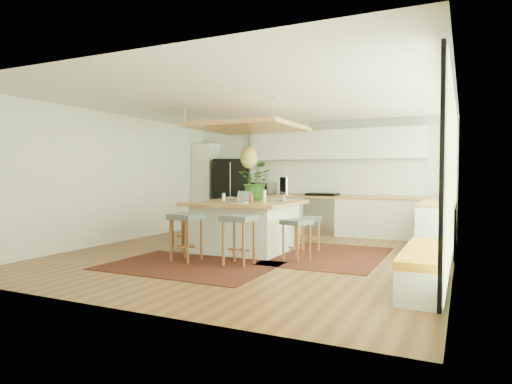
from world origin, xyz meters
The scene contains 36 objects.
floor centered at (0.00, 0.00, 0.00)m, with size 7.00×7.00×0.00m, color #5A3319.
ceiling centered at (0.00, 0.00, 2.70)m, with size 7.00×7.00×0.00m, color white.
wall_back centered at (0.00, 3.50, 1.35)m, with size 6.50×6.50×0.00m, color silver.
wall_front centered at (0.00, -3.50, 1.35)m, with size 6.50×6.50×0.00m, color silver.
wall_left centered at (-3.25, 0.00, 1.35)m, with size 7.00×7.00×0.00m, color silver.
wall_right centered at (3.25, 0.00, 1.35)m, with size 7.00×7.00×0.00m, color silver.
window_wall centered at (3.22, 0.00, 1.40)m, with size 0.10×6.20×2.60m, color black, non-canonical shape.
pantry centered at (-2.95, 3.18, 1.12)m, with size 0.55×0.60×2.25m, color silver.
back_counter_base centered at (0.55, 3.18, 0.44)m, with size 4.20×0.60×0.88m, color silver.
back_counter_top centered at (0.55, 3.18, 0.90)m, with size 4.24×0.64×0.05m, color #A06C38.
backsplash centered at (0.55, 3.48, 1.35)m, with size 4.20×0.02×0.80m, color white.
upper_cabinets centered at (0.55, 3.32, 2.15)m, with size 4.20×0.34×0.70m, color silver.
range centered at (0.30, 3.18, 0.50)m, with size 0.76×0.62×1.00m, color #A5A5AA, non-canonical shape.
right_counter_base centered at (2.93, 2.00, 0.44)m, with size 0.60×2.50×0.88m, color silver.
right_counter_top centered at (2.93, 2.00, 0.90)m, with size 0.64×2.54×0.05m, color #A06C38.
window_bench centered at (2.95, -1.20, 0.25)m, with size 0.52×2.00×0.50m, color silver, non-canonical shape.
ceiling_panel centered at (-0.30, 0.40, 2.05)m, with size 1.86×1.86×0.80m, color #A06C38, non-canonical shape.
rug_near centered at (-0.50, -1.31, 0.01)m, with size 2.60×1.80×0.01m, color black.
rug_right centered at (1.26, 0.45, 0.01)m, with size 1.80×2.60×0.01m, color black.
fridge centered at (-2.17, 3.20, 0.93)m, with size 0.91×0.72×1.84m, color black, non-canonical shape.
island centered at (-0.32, 0.34, 0.47)m, with size 1.85×1.85×0.93m, color #A06C38, non-canonical shape.
stool_near_left centered at (-0.77, -1.00, 0.35)m, with size 0.46×0.46×0.78m, color #484E4F, non-canonical shape.
stool_near_right centered at (0.18, -0.94, 0.35)m, with size 0.47×0.47×0.80m, color #484E4F, non-canonical shape.
stool_right_front centered at (0.89, -0.24, 0.35)m, with size 0.41×0.41×0.69m, color #484E4F, non-canonical shape.
stool_right_back centered at (0.79, 0.79, 0.35)m, with size 0.38×0.38×0.64m, color #484E4F, non-canonical shape.
stool_left_side centered at (-1.69, 0.25, 0.35)m, with size 0.38×0.38×0.64m, color #484E4F, non-canonical shape.
laptop centered at (-0.27, -0.02, 1.05)m, with size 0.30×0.31×0.22m, color #A5A5AA, non-canonical shape.
monitor centered at (0.25, 0.78, 1.19)m, with size 0.50×0.18×0.47m, color #A5A5AA, non-canonical shape.
microwave centered at (-1.25, 3.18, 1.11)m, with size 0.56×0.31×0.38m, color #A5A5AA.
island_plant centered at (-0.33, 0.81, 1.22)m, with size 0.66×0.74×0.58m, color #1E4C19.
island_bowl centered at (-0.86, 0.71, 0.96)m, with size 0.21×0.21×0.05m, color white.
island_bottle_0 centered at (-0.87, 0.44, 1.03)m, with size 0.07×0.07×0.19m, color #39DCE5.
island_bottle_1 centered at (-0.72, 0.19, 1.03)m, with size 0.07×0.07×0.19m, color silver.
island_bottle_2 centered at (-0.07, 0.04, 1.03)m, with size 0.07×0.07×0.19m, color #A64337.
island_bottle_3 centered at (0.03, 0.39, 1.03)m, with size 0.07×0.07×0.19m, color white.
island_bottle_4 centered at (-0.52, 0.59, 1.03)m, with size 0.07×0.07×0.19m, color #467144.
Camera 1 is at (3.37, -7.07, 1.43)m, focal length 31.01 mm.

